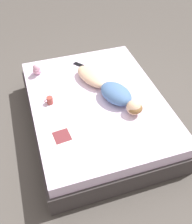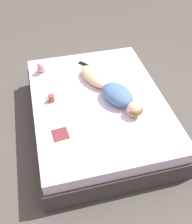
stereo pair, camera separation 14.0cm
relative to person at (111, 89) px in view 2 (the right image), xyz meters
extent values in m
plane|color=#4C4742|center=(0.17, 0.04, -0.55)|extent=(12.00, 12.00, 0.00)
cube|color=#383333|center=(0.17, 0.04, -0.39)|extent=(1.68, 2.17, 0.30)
cube|color=silver|center=(0.17, 0.04, -0.16)|extent=(1.62, 2.11, 0.15)
ellipsoid|color=#DBB28E|center=(0.13, -0.32, -0.01)|extent=(0.44, 0.60, 0.15)
ellipsoid|color=#476B9E|center=(-0.05, 0.12, 0.01)|extent=(0.45, 0.53, 0.19)
ellipsoid|color=brown|center=(-0.17, 0.43, 0.01)|extent=(0.23, 0.22, 0.10)
sphere|color=#DBB28E|center=(-0.16, 0.40, 0.00)|extent=(0.18, 0.18, 0.18)
cube|color=white|center=(0.45, 0.48, -0.08)|extent=(0.30, 0.29, 0.01)
cube|color=white|center=(0.72, 0.51, -0.08)|extent=(0.30, 0.29, 0.01)
cube|color=maroon|center=(0.72, 0.51, -0.08)|extent=(0.20, 0.20, 0.00)
cylinder|color=#993D33|center=(0.74, -0.06, -0.04)|extent=(0.08, 0.08, 0.09)
cylinder|color=black|center=(0.74, -0.06, 0.00)|extent=(0.06, 0.06, 0.01)
torus|color=#993D33|center=(0.79, -0.06, -0.04)|extent=(0.05, 0.01, 0.05)
cube|color=black|center=(0.20, -0.74, -0.08)|extent=(0.15, 0.16, 0.01)
cube|color=black|center=(0.20, -0.74, -0.08)|extent=(0.12, 0.13, 0.00)
ellipsoid|color=#DB9EB2|center=(0.80, -0.70, -0.04)|extent=(0.12, 0.11, 0.10)
sphere|color=#DB9EB2|center=(0.80, -0.66, 0.05)|extent=(0.10, 0.10, 0.10)
camera|label=1|loc=(0.92, 2.35, 2.12)|focal=42.00mm
camera|label=2|loc=(0.78, 2.38, 2.12)|focal=42.00mm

